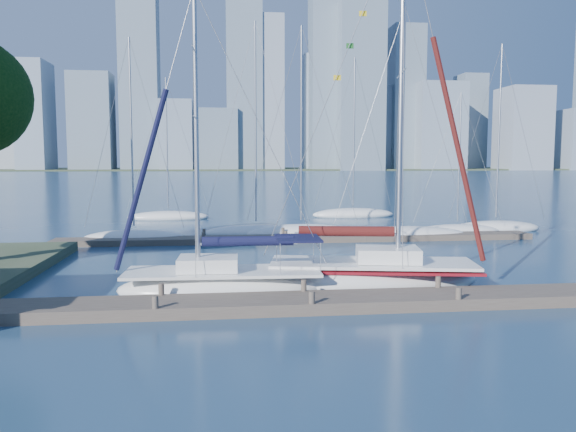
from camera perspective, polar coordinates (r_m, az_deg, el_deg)
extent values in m
plane|color=#162D49|center=(19.47, 2.00, -9.37)|extent=(700.00, 700.00, 0.00)
cube|color=#4B3F37|center=(19.42, 2.00, -8.80)|extent=(26.00, 2.00, 0.40)
cube|color=#4B3F37|center=(35.27, 1.25, -2.30)|extent=(30.00, 1.80, 0.36)
cube|color=#38472D|center=(338.64, -6.32, 4.71)|extent=(800.00, 100.00, 1.50)
ellipsoid|color=white|center=(21.53, -6.60, -7.31)|extent=(7.97, 2.87, 1.38)
cube|color=white|center=(21.40, -6.62, -5.63)|extent=(7.38, 2.64, 0.11)
cube|color=white|center=(21.36, -8.11, -4.79)|extent=(2.27, 1.76, 0.51)
cylinder|color=silver|center=(21.07, -9.31, 8.37)|extent=(0.17, 0.17, 10.31)
cylinder|color=silver|center=(21.20, -4.09, -2.80)|extent=(3.73, 0.23, 0.09)
cylinder|color=black|center=(21.19, -4.10, -2.56)|extent=(3.45, 0.50, 0.37)
cube|color=black|center=(21.28, 1.00, -2.26)|extent=(1.74, 2.25, 0.07)
ellipsoid|color=white|center=(22.90, 8.51, -6.50)|extent=(9.08, 4.37, 1.53)
cube|color=white|center=(22.76, 8.54, -4.74)|extent=(8.41, 4.03, 0.12)
cube|color=white|center=(22.76, 10.09, -3.85)|extent=(2.74, 2.26, 0.56)
cylinder|color=silver|center=(22.67, 11.42, 12.35)|extent=(0.18, 0.18, 13.43)
cylinder|color=silver|center=(22.51, 5.93, -1.80)|extent=(4.08, 0.84, 0.10)
cylinder|color=#47150F|center=(22.50, 5.93, -1.54)|extent=(3.81, 1.08, 0.41)
cube|color=maroon|center=(22.79, 8.53, -5.17)|extent=(8.61, 4.18, 0.10)
ellipsoid|color=white|center=(36.57, -15.35, -2.19)|extent=(6.60, 3.17, 1.09)
cylinder|color=silver|center=(36.29, -15.62, 8.14)|extent=(0.12, 0.12, 11.55)
ellipsoid|color=white|center=(37.89, -3.25, -1.73)|extent=(7.59, 4.48, 1.11)
cylinder|color=silver|center=(37.66, -3.31, 9.45)|extent=(0.12, 0.12, 13.10)
ellipsoid|color=white|center=(37.28, 1.35, -1.80)|extent=(7.81, 4.50, 1.26)
cylinder|color=silver|center=(37.05, 1.37, 9.29)|extent=(0.14, 0.14, 12.54)
ellipsoid|color=white|center=(37.35, 11.38, -1.92)|extent=(8.94, 2.82, 1.17)
cylinder|color=silver|center=(37.15, 11.61, 9.90)|extent=(0.13, 0.13, 13.65)
ellipsoid|color=white|center=(40.91, 16.81, -1.46)|extent=(6.34, 2.92, 0.94)
cylinder|color=silver|center=(40.62, 17.02, 5.72)|extent=(0.10, 0.10, 8.86)
ellipsoid|color=white|center=(43.09, 20.34, -1.18)|extent=(6.95, 4.00, 1.11)
cylinder|color=silver|center=(42.87, 20.65, 8.01)|extent=(0.12, 0.12, 12.17)
ellipsoid|color=white|center=(49.71, -12.05, -0.10)|extent=(7.28, 3.70, 1.07)
cylinder|color=silver|center=(49.50, -12.20, 7.22)|extent=(0.12, 0.12, 11.12)
ellipsoid|color=white|center=(51.03, 6.63, 0.15)|extent=(7.73, 3.63, 1.18)
cylinder|color=silver|center=(50.87, 6.73, 8.47)|extent=(0.13, 0.13, 13.06)
cube|color=gray|center=(347.91, -26.79, 8.38)|extent=(14.08, 14.18, 51.04)
cube|color=slate|center=(317.59, -24.29, 9.19)|extent=(14.12, 23.42, 55.26)
cube|color=slate|center=(313.96, -19.31, 8.98)|extent=(21.37, 17.63, 50.52)
cube|color=gray|center=(331.33, -14.67, 7.80)|extent=(14.22, 17.61, 37.60)
cube|color=slate|center=(304.68, -11.23, 8.00)|extent=(17.04, 19.81, 36.72)
cube|color=slate|center=(305.48, -7.09, 7.68)|extent=(20.65, 16.86, 32.67)
cube|color=gray|center=(311.14, -2.33, 12.28)|extent=(19.44, 14.99, 82.49)
cube|color=slate|center=(329.02, 2.87, 10.37)|extent=(16.09, 17.46, 64.88)
cube|color=slate|center=(308.63, 7.30, 12.83)|extent=(23.99, 18.95, 88.24)
cube|color=gray|center=(327.71, 10.07, 8.73)|extent=(14.54, 17.11, 46.82)
cube|color=slate|center=(321.48, 15.07, 8.74)|extent=(25.86, 18.80, 47.45)
cube|color=slate|center=(361.50, 17.96, 9.02)|extent=(14.89, 17.52, 56.64)
cube|color=gray|center=(341.64, 22.72, 8.14)|extent=(23.79, 23.94, 45.49)
cube|color=slate|center=(357.34, 26.96, 6.90)|extent=(14.40, 21.38, 33.76)
cube|color=slate|center=(315.06, -14.84, 14.10)|extent=(19.73, 18.00, 105.16)
cube|color=slate|center=(312.75, -4.49, 14.63)|extent=(18.90, 18.00, 108.45)
cube|color=slate|center=(318.74, 3.92, 15.50)|extent=(17.96, 18.00, 119.86)
cube|color=slate|center=(327.13, 11.83, 11.55)|extent=(17.43, 18.00, 79.24)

